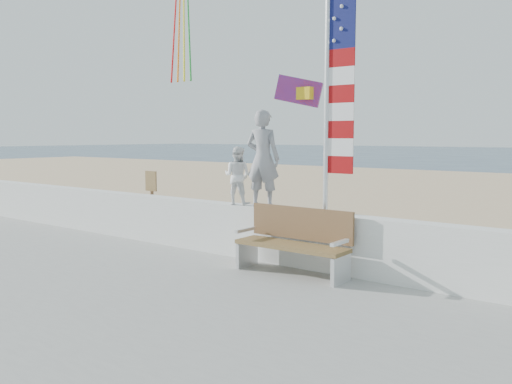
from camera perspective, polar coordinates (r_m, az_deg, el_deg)
ground at (r=8.00m, az=-9.16°, el=-10.64°), size 220.00×220.00×0.00m
sand at (r=15.47m, az=15.82°, el=-2.59°), size 90.00×40.00×0.08m
seawall at (r=9.31m, az=-0.23°, el=-4.23°), size 30.00×0.35×0.90m
adult at (r=9.05m, az=0.72°, el=3.53°), size 0.65×0.48×1.63m
child at (r=9.41m, az=-1.97°, el=1.73°), size 0.57×0.49×1.01m
bench at (r=8.28m, az=4.09°, el=-5.11°), size 1.80×0.57×1.00m
flag at (r=8.35m, az=8.24°, el=10.82°), size 0.50×0.08×3.50m
parafoil_kite at (r=10.35m, az=4.64°, el=10.48°), size 0.91×0.61×0.62m
big_kite at (r=19.23m, az=-7.65°, el=18.08°), size 3.78×3.38×4.73m
sign at (r=11.59m, az=-10.92°, el=-0.76°), size 0.32×0.07×1.46m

